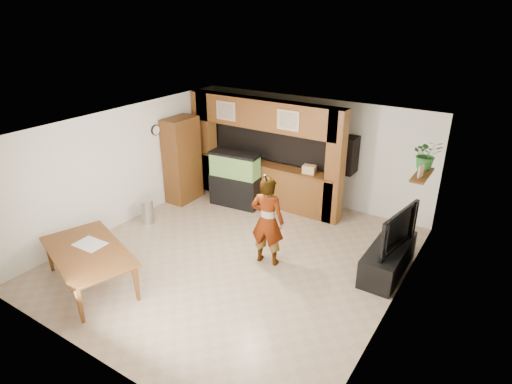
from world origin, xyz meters
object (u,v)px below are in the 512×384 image
Objects in this scene: aquarium at (235,180)px; person at (267,221)px; dining_table at (88,269)px; pantry_cabinet at (182,160)px; television at (392,228)px.

person is at bearing -47.48° from aquarium.
dining_table is (-2.22, -2.35, -0.53)m from person.
aquarium is at bearing 17.88° from pantry_cabinet.
pantry_cabinet is 1.42m from aquarium.
dining_table is at bearing -99.00° from aquarium.
aquarium is 1.04× the size of television.
television is 0.65× the size of dining_table.
dining_table is (-0.22, -4.13, -0.31)m from aquarium.
aquarium is 4.14m from dining_table.
dining_table is (-4.27, -3.28, -0.57)m from television.
person is 3.28m from dining_table.
pantry_cabinet reaches higher than person.
pantry_cabinet is 3.93m from dining_table.
person is at bearing -22.32° from pantry_cabinet.
aquarium is 4.15m from television.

